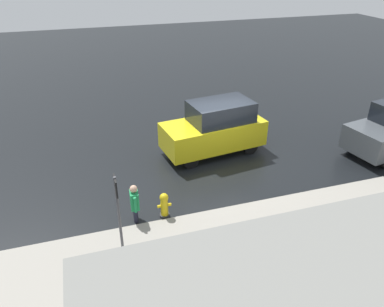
{
  "coord_description": "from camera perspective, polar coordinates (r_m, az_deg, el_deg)",
  "views": [
    {
      "loc": [
        4.79,
        11.25,
        7.07
      ],
      "look_at": [
        1.41,
        0.48,
        0.9
      ],
      "focal_mm": 35.0,
      "sensor_mm": 36.0,
      "label": 1
    }
  ],
  "objects": [
    {
      "name": "sign_post",
      "position": [
        9.39,
        -11.24,
        -7.78
      ],
      "size": [
        0.07,
        0.44,
        2.4
      ],
      "color": "#4C4C51",
      "rests_on": "ground"
    },
    {
      "name": "fire_hydrant",
      "position": [
        11.24,
        -4.25,
        -7.84
      ],
      "size": [
        0.42,
        0.31,
        0.8
      ],
      "color": "gold",
      "rests_on": "ground"
    },
    {
      "name": "ground_plane",
      "position": [
        14.12,
        4.87,
        -1.5
      ],
      "size": [
        60.0,
        60.0,
        0.0
      ],
      "primitive_type": "plane",
      "color": "black"
    },
    {
      "name": "moving_hatchback",
      "position": [
        14.46,
        3.53,
        3.89
      ],
      "size": [
        4.09,
        2.2,
        2.06
      ],
      "color": "yellow",
      "rests_on": "ground"
    },
    {
      "name": "pedestrian",
      "position": [
        11.01,
        -8.75,
        -7.21
      ],
      "size": [
        0.26,
        0.57,
        1.22
      ],
      "color": "#1E8C4C",
      "rests_on": "ground"
    },
    {
      "name": "metal_railing",
      "position": [
        9.99,
        20.77,
        -13.04
      ],
      "size": [
        7.03,
        0.04,
        1.05
      ],
      "color": "#B7BABF",
      "rests_on": "ground"
    },
    {
      "name": "kerb_strip",
      "position": [
        11.06,
        13.12,
        -11.86
      ],
      "size": [
        24.0,
        3.2,
        0.04
      ],
      "primitive_type": "cube",
      "color": "gray",
      "rests_on": "ground"
    }
  ]
}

